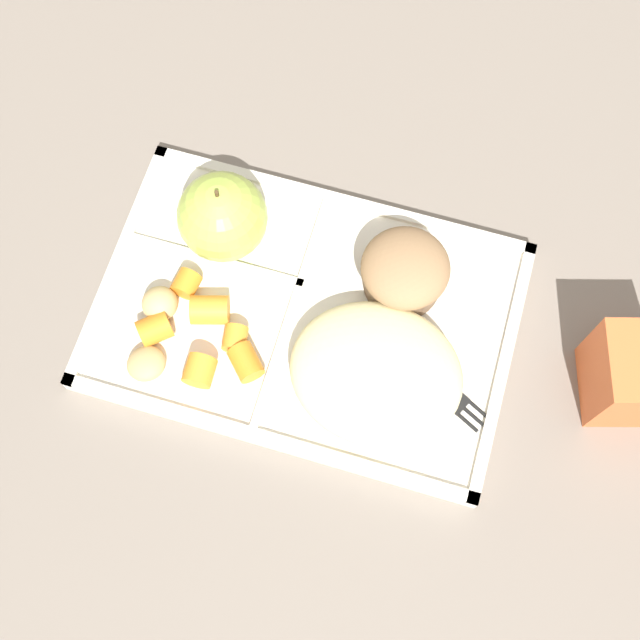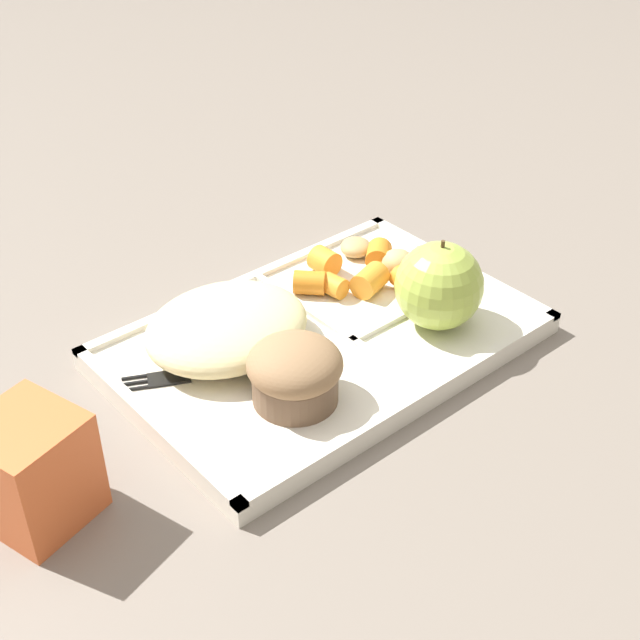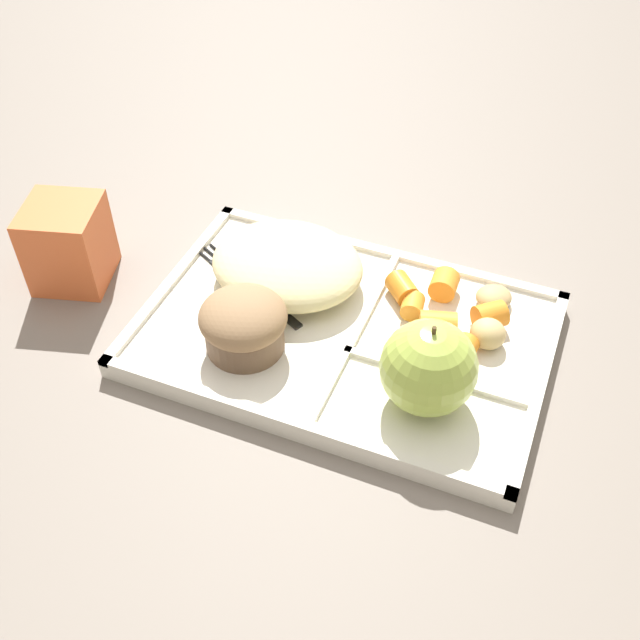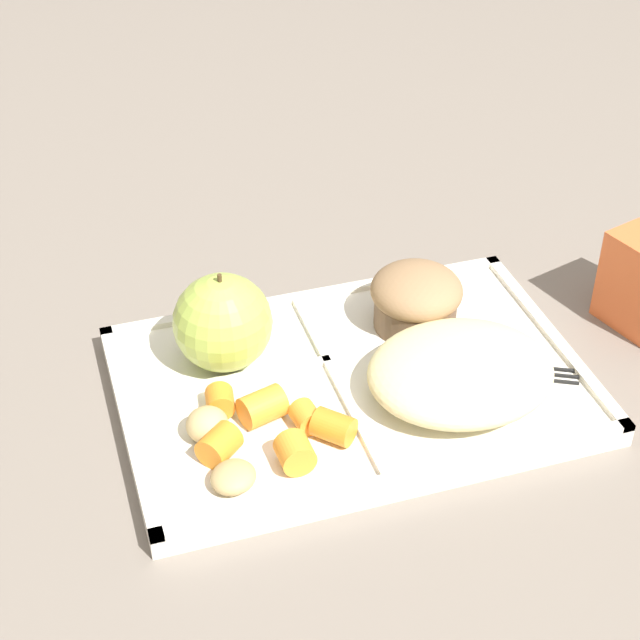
# 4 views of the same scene
# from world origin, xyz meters

# --- Properties ---
(ground) EXTENTS (6.00, 6.00, 0.00)m
(ground) POSITION_xyz_m (0.00, 0.00, 0.00)
(ground) COLOR slate
(lunch_tray) EXTENTS (0.37, 0.24, 0.02)m
(lunch_tray) POSITION_xyz_m (-0.00, 0.00, 0.01)
(lunch_tray) COLOR silver
(lunch_tray) RESTS_ON ground
(green_apple) EXTENTS (0.08, 0.08, 0.09)m
(green_apple) POSITION_xyz_m (-0.09, 0.05, 0.06)
(green_apple) COLOR #A8C14C
(green_apple) RESTS_ON lunch_tray
(bran_muffin) EXTENTS (0.08, 0.08, 0.06)m
(bran_muffin) POSITION_xyz_m (0.07, 0.05, 0.04)
(bran_muffin) COLOR brown
(bran_muffin) RESTS_ON lunch_tray
(carrot_slice_edge) EXTENTS (0.02, 0.02, 0.02)m
(carrot_slice_edge) POSITION_xyz_m (-0.11, -0.01, 0.03)
(carrot_slice_edge) COLOR orange
(carrot_slice_edge) RESTS_ON lunch_tray
(carrot_slice_center) EXTENTS (0.03, 0.03, 0.03)m
(carrot_slice_center) POSITION_xyz_m (-0.07, -0.08, 0.03)
(carrot_slice_center) COLOR orange
(carrot_slice_center) RESTS_ON lunch_tray
(carrot_slice_back) EXTENTS (0.02, 0.02, 0.02)m
(carrot_slice_back) POSITION_xyz_m (-0.05, -0.04, 0.03)
(carrot_slice_back) COLOR orange
(carrot_slice_back) RESTS_ON lunch_tray
(carrot_slice_near_corner) EXTENTS (0.04, 0.04, 0.02)m
(carrot_slice_near_corner) POSITION_xyz_m (-0.12, -0.05, 0.03)
(carrot_slice_near_corner) COLOR orange
(carrot_slice_near_corner) RESTS_ON lunch_tray
(carrot_slice_tilted) EXTENTS (0.04, 0.03, 0.03)m
(carrot_slice_tilted) POSITION_xyz_m (-0.08, -0.02, 0.03)
(carrot_slice_tilted) COLOR orange
(carrot_slice_tilted) RESTS_ON lunch_tray
(carrot_slice_small) EXTENTS (0.04, 0.04, 0.02)m
(carrot_slice_small) POSITION_xyz_m (-0.04, -0.06, 0.03)
(carrot_slice_small) COLOR orange
(carrot_slice_small) RESTS_ON lunch_tray
(potato_chunk_golden) EXTENTS (0.05, 0.05, 0.02)m
(potato_chunk_golden) POSITION_xyz_m (-0.12, -0.09, 0.02)
(potato_chunk_golden) COLOR tan
(potato_chunk_golden) RESTS_ON lunch_tray
(potato_chunk_corner) EXTENTS (0.04, 0.04, 0.03)m
(potato_chunk_corner) POSITION_xyz_m (-0.12, -0.03, 0.03)
(potato_chunk_corner) COLOR tan
(potato_chunk_corner) RESTS_ON lunch_tray
(egg_noodle_pile) EXTENTS (0.15, 0.13, 0.04)m
(egg_noodle_pile) POSITION_xyz_m (0.07, -0.04, 0.04)
(egg_noodle_pile) COLOR beige
(egg_noodle_pile) RESTS_ON lunch_tray
(meatball_back) EXTENTS (0.04, 0.04, 0.04)m
(meatball_back) POSITION_xyz_m (0.08, -0.04, 0.03)
(meatball_back) COLOR brown
(meatball_back) RESTS_ON lunch_tray
(meatball_center) EXTENTS (0.03, 0.03, 0.03)m
(meatball_center) POSITION_xyz_m (0.05, -0.04, 0.03)
(meatball_center) COLOR brown
(meatball_center) RESTS_ON lunch_tray
(plastic_fork) EXTENTS (0.14, 0.08, 0.00)m
(plastic_fork) POSITION_xyz_m (0.12, -0.02, 0.02)
(plastic_fork) COLOR black
(plastic_fork) RESTS_ON lunch_tray
(milk_carton) EXTENTS (0.09, 0.09, 0.09)m
(milk_carton) POSITION_xyz_m (0.28, 0.02, 0.04)
(milk_carton) COLOR orange
(milk_carton) RESTS_ON ground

